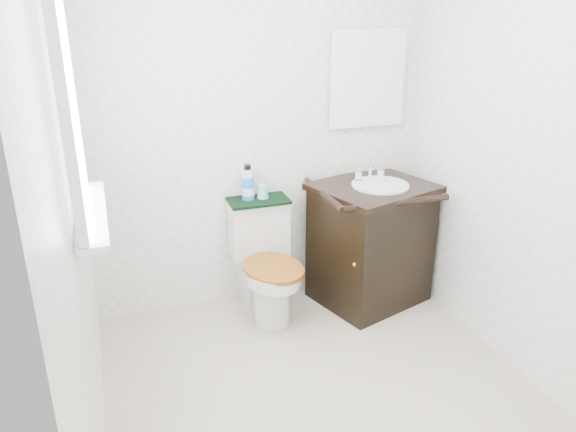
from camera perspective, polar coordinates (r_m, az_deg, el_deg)
floor at (r=3.06m, az=4.11°, el=-18.21°), size 2.40×2.40×0.00m
wall_back at (r=3.57m, az=-2.89°, el=9.29°), size 2.40×0.00×2.40m
wall_front at (r=1.55m, az=22.95°, el=-9.70°), size 2.40×0.00×2.40m
wall_left at (r=2.29m, az=-21.33°, el=0.68°), size 0.00×2.40×2.40m
wall_right at (r=3.07m, az=24.13°, el=5.38°), size 0.00×2.40×2.40m
window at (r=2.44m, az=-21.62°, el=10.46°), size 0.02×0.70×0.90m
mirror at (r=3.76m, az=8.05°, el=13.61°), size 0.50×0.02×0.60m
toilet at (r=3.64m, az=-2.40°, el=-5.12°), size 0.43×0.64×0.72m
vanity at (r=3.78m, az=8.42°, el=-2.44°), size 0.85×0.79×0.92m
trash_bin at (r=3.84m, az=-2.83°, el=-6.68°), size 0.21×0.18×0.28m
towel at (r=3.58m, az=-3.04°, el=1.57°), size 0.38×0.22×0.02m
mouthwash_bottle at (r=3.56m, az=-4.10°, el=3.30°), size 0.08×0.08×0.23m
cup at (r=3.59m, az=-2.59°, el=2.54°), size 0.07×0.07×0.09m
soap_bar at (r=3.68m, az=7.17°, el=3.60°), size 0.07×0.05×0.02m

